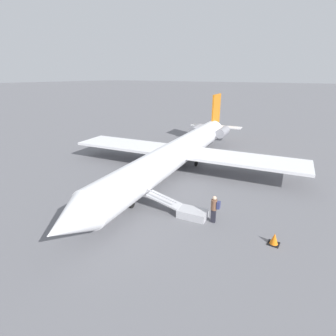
# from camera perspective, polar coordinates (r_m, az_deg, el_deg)

# --- Properties ---
(ground_plane) EXTENTS (600.00, 600.00, 0.00)m
(ground_plane) POSITION_cam_1_polar(r_m,az_deg,el_deg) (24.19, 1.91, -0.87)
(ground_plane) COLOR slate
(airplane_main) EXTENTS (29.13, 22.35, 6.18)m
(airplane_main) POSITION_cam_1_polar(r_m,az_deg,el_deg) (24.38, 2.78, 3.85)
(airplane_main) COLOR white
(airplane_main) RESTS_ON ground
(boarding_stairs) EXTENTS (1.57, 4.11, 1.59)m
(boarding_stairs) POSITION_cam_1_polar(r_m,az_deg,el_deg) (16.83, 4.06, -9.24)
(boarding_stairs) COLOR #B2B2B7
(boarding_stairs) RESTS_ON ground
(passenger) EXTENTS (0.37, 0.56, 1.74)m
(passenger) POSITION_cam_1_polar(r_m,az_deg,el_deg) (16.04, 10.08, -8.45)
(passenger) COLOR #23232D
(passenger) RESTS_ON ground
(traffic_cone_near_stairs) EXTENTS (0.58, 0.58, 0.64)m
(traffic_cone_near_stairs) POSITION_cam_1_polar(r_m,az_deg,el_deg) (15.36, 22.12, -14.16)
(traffic_cone_near_stairs) COLOR black
(traffic_cone_near_stairs) RESTS_ON ground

